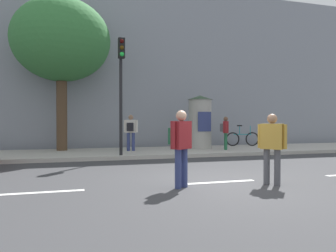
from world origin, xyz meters
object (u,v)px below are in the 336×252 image
Objects in this scene: traffic_light at (121,77)px; bicycle_leaning at (242,139)px; pedestrian_tallest at (272,143)px; pedestrian_with_bag at (225,130)px; poster_column at (200,122)px; pedestrian_in_red_top at (180,142)px; street_tree at (61,41)px; pedestrian_with_backpack at (131,129)px.

traffic_light is 2.51× the size of bicycle_leaning.
pedestrian_tallest is 1.07× the size of pedestrian_with_bag.
poster_column is 1.56× the size of pedestrian_tallest.
traffic_light is at bearing -152.34° from poster_column.
pedestrian_with_bag is at bearing 71.74° from pedestrian_tallest.
traffic_light is at bearing -166.27° from pedestrian_with_bag.
traffic_light is 5.45m from pedestrian_with_bag.
pedestrian_in_red_top is 8.10m from pedestrian_with_bag.
poster_column is at bearing -163.76° from bicycle_leaning.
pedestrian_with_backpack is at bearing -20.92° from street_tree.
pedestrian_in_red_top is at bearing -114.85° from poster_column.
traffic_light is 1.75× the size of poster_column.
poster_column is 1.44× the size of bicycle_leaning.
pedestrian_in_red_top is 10.56m from bicycle_leaning.
traffic_light is at bearing 113.65° from pedestrian_tallest.
pedestrian_with_bag is (2.33, 7.07, 0.09)m from pedestrian_tallest.
traffic_light is 7.78m from bicycle_leaning.
bicycle_leaning is (1.84, 1.71, -0.50)m from pedestrian_with_bag.
street_tree is 4.15× the size of pedestrian_tallest.
traffic_light is 2.77m from pedestrian_with_backpack.
pedestrian_with_bag reaches higher than bicycle_leaning.
poster_column is at bearing 65.15° from pedestrian_in_red_top.
traffic_light is at bearing -156.69° from bicycle_leaning.
bicycle_leaning is (6.74, 2.91, -2.56)m from traffic_light.
street_tree is at bearing 107.68° from pedestrian_in_red_top.
street_tree is 4.44× the size of pedestrian_with_bag.
pedestrian_with_backpack is (0.19, 7.36, 0.08)m from pedestrian_in_red_top.
pedestrian_with_bag is 2.56m from bicycle_leaning.
street_tree is 10.76m from pedestrian_tallest.
pedestrian_tallest is (-1.48, -7.99, -0.48)m from poster_column.
pedestrian_tallest is 0.96× the size of pedestrian_in_red_top.
poster_column is 1.67× the size of pedestrian_with_bag.
bicycle_leaning is at bearing 64.57° from pedestrian_tallest.
pedestrian_with_backpack is 6.21m from bicycle_leaning.
pedestrian_with_backpack is (0.67, 1.77, -2.02)m from traffic_light.
poster_column is at bearing 27.66° from traffic_light.
street_tree is 8.31m from pedestrian_with_bag.
bicycle_leaning is (6.08, 1.13, -0.54)m from pedestrian_with_backpack.
traffic_light is 2.80× the size of pedestrian_with_backpack.
traffic_light is at bearing -110.59° from pedestrian_with_backpack.
bicycle_leaning is at bearing 16.24° from poster_column.
traffic_light is at bearing 94.89° from pedestrian_in_red_top.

